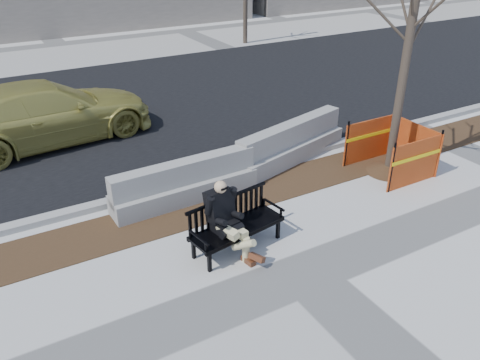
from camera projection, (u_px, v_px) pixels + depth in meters
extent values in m
plane|color=beige|center=(304.00, 273.00, 7.62)|extent=(120.00, 120.00, 0.00)
cube|color=#47301C|center=(226.00, 200.00, 9.61)|extent=(40.00, 1.20, 0.02)
cube|color=black|center=(126.00, 108.00, 14.36)|extent=(60.00, 10.40, 0.01)
cube|color=#9E9B93|center=(204.00, 178.00, 10.31)|extent=(60.00, 0.25, 0.12)
imported|color=#AAA046|center=(51.00, 141.00, 12.20)|extent=(5.41, 2.75, 1.50)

